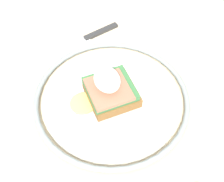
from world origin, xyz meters
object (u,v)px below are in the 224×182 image
plate (112,100)px  napkin (150,1)px  sandwich (110,90)px  knife (88,38)px

plate → napkin: 0.31m
sandwich → knife: bearing=-5.6°
plate → sandwich: (-0.00, 0.00, 0.03)m
plate → sandwich: 0.03m
napkin → plate: bearing=140.8°
plate → knife: 0.18m
sandwich → napkin: bearing=-39.6°
knife → napkin: size_ratio=1.33×
plate → sandwich: bearing=102.6°
plate → knife: (0.18, -0.01, -0.01)m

